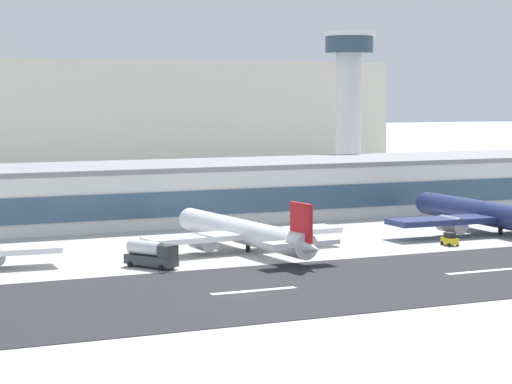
% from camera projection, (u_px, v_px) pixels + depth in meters
% --- Properties ---
extents(ground_plane, '(1400.00, 1400.00, 0.00)m').
position_uv_depth(ground_plane, '(242.00, 293.00, 133.76)').
color(ground_plane, '#B2AFA8').
extents(runway_strip, '(800.00, 36.16, 0.08)m').
position_uv_depth(runway_strip, '(241.00, 292.00, 134.15)').
color(runway_strip, '#262628').
rests_on(runway_strip, ground_plane).
extents(runway_centreline_dash_4, '(12.00, 1.20, 0.01)m').
position_uv_depth(runway_centreline_dash_4, '(254.00, 291.00, 134.93)').
color(runway_centreline_dash_4, white).
rests_on(runway_centreline_dash_4, runway_strip).
extents(runway_centreline_dash_5, '(12.00, 1.20, 0.01)m').
position_uv_depth(runway_centreline_dash_5, '(482.00, 271.00, 149.89)').
color(runway_centreline_dash_5, white).
rests_on(runway_centreline_dash_5, runway_strip).
extents(terminal_building, '(217.51, 28.13, 11.64)m').
position_uv_depth(terminal_building, '(166.00, 192.00, 210.65)').
color(terminal_building, silver).
rests_on(terminal_building, ground_plane).
extents(control_tower, '(13.19, 13.19, 41.44)m').
position_uv_depth(control_tower, '(349.00, 96.00, 262.87)').
color(control_tower, silver).
rests_on(control_tower, ground_plane).
extents(distant_hotel_block, '(143.15, 25.20, 35.87)m').
position_uv_depth(distant_hotel_block, '(166.00, 120.00, 319.98)').
color(distant_hotel_block, beige).
rests_on(distant_hotel_block, ground_plane).
extents(airliner_red_tail_gate_1, '(35.05, 45.61, 9.52)m').
position_uv_depth(airliner_red_tail_gate_1, '(247.00, 233.00, 168.90)').
color(airliner_red_tail_gate_1, white).
rests_on(airliner_red_tail_gate_1, ground_plane).
extents(airliner_gold_tail_gate_2, '(43.50, 51.36, 10.72)m').
position_uv_depth(airliner_gold_tail_gate_2, '(500.00, 216.00, 189.25)').
color(airliner_gold_tail_gate_2, navy).
rests_on(airliner_gold_tail_gate_2, ground_plane).
extents(service_fuel_truck_0, '(6.62, 8.62, 3.95)m').
position_uv_depth(service_fuel_truck_0, '(151.00, 254.00, 153.06)').
color(service_fuel_truck_0, '#2D3338').
rests_on(service_fuel_truck_0, ground_plane).
extents(service_baggage_tug_2, '(1.90, 3.21, 2.20)m').
position_uv_depth(service_baggage_tug_2, '(450.00, 239.00, 176.06)').
color(service_baggage_tug_2, gold).
rests_on(service_baggage_tug_2, ground_plane).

